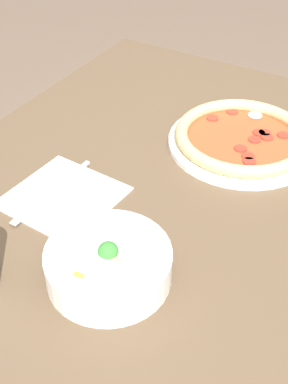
{
  "coord_description": "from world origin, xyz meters",
  "views": [
    {
      "loc": [
        -0.29,
        0.74,
        1.4
      ],
      "look_at": [
        0.1,
        0.09,
        0.79
      ],
      "focal_mm": 50.0,
      "sensor_mm": 36.0,
      "label": 1
    }
  ],
  "objects": [
    {
      "name": "napkin",
      "position": [
        0.23,
        0.15,
        0.77
      ],
      "size": [
        0.2,
        0.2,
        0.0
      ],
      "color": "white",
      "rests_on": "dining_table"
    },
    {
      "name": "knife",
      "position": [
        0.25,
        0.14,
        0.77
      ],
      "size": [
        0.02,
        0.22,
        0.01
      ],
      "rotation": [
        0.0,
        0.0,
        1.54
      ],
      "color": "silver",
      "rests_on": "napkin"
    },
    {
      "name": "pizza",
      "position": [
        0.01,
        -0.17,
        0.78
      ],
      "size": [
        0.31,
        0.31,
        0.04
      ],
      "color": "white",
      "rests_on": "dining_table"
    },
    {
      "name": "bowl",
      "position": [
        0.05,
        0.28,
        0.8
      ],
      "size": [
        0.2,
        0.2,
        0.07
      ],
      "color": "white",
      "rests_on": "dining_table"
    },
    {
      "name": "dining_table",
      "position": [
        0.0,
        0.0,
        0.66
      ],
      "size": [
        1.04,
        1.04,
        0.77
      ],
      "color": "brown",
      "rests_on": "ground_plane"
    },
    {
      "name": "fork",
      "position": [
        0.2,
        0.15,
        0.77
      ],
      "size": [
        0.02,
        0.17,
        0.0
      ],
      "rotation": [
        0.0,
        0.0,
        1.54
      ],
      "color": "silver",
      "rests_on": "napkin"
    }
  ]
}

